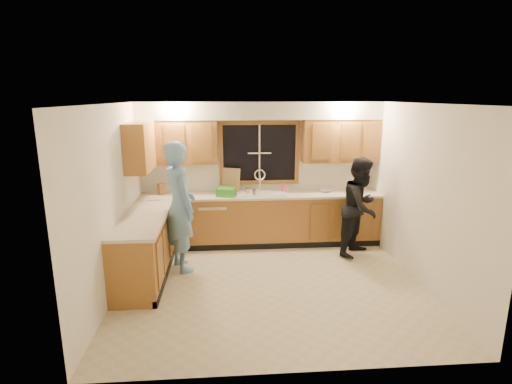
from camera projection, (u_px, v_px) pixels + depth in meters
floor at (270, 283)px, 5.68m from camera, size 4.20×4.20×0.00m
ceiling at (272, 104)px, 5.10m from camera, size 4.20×4.20×0.00m
wall_back at (259, 172)px, 7.23m from camera, size 4.20×0.00×4.20m
wall_left at (112, 201)px, 5.23m from camera, size 0.00×3.80×3.80m
wall_right at (421, 195)px, 5.55m from camera, size 0.00×3.80×3.80m
base_cabinets_back at (261, 220)px, 7.13m from camera, size 4.20×0.60×0.88m
base_cabinets_left at (145, 249)px, 5.78m from camera, size 0.60×1.90×0.88m
countertop_back at (261, 195)px, 7.01m from camera, size 4.20×0.63×0.04m
countertop_left at (144, 218)px, 5.68m from camera, size 0.63×1.90×0.04m
upper_cabinets_left at (177, 142)px, 6.83m from camera, size 1.35×0.33×0.75m
upper_cabinets_right at (340, 141)px, 7.04m from camera, size 1.35×0.33×0.75m
upper_cabinets_return at (140, 147)px, 6.19m from camera, size 0.33×0.90×0.75m
soffit at (260, 111)px, 6.80m from camera, size 4.20×0.35×0.30m
window_frame at (259, 153)px, 7.14m from camera, size 1.44×0.03×1.14m
sink at (261, 197)px, 7.03m from camera, size 0.86×0.52×0.57m
dishwasher at (213, 223)px, 7.06m from camera, size 0.60×0.56×0.82m
stove at (136, 264)px, 5.23m from camera, size 0.58×0.75×0.90m
man at (180, 207)px, 5.96m from camera, size 0.73×0.85×1.97m
woman at (361, 207)px, 6.56m from camera, size 1.00×1.01×1.64m
knife_block at (161, 189)px, 6.95m from camera, size 0.14×0.14×0.20m
cutting_board at (231, 180)px, 7.10m from camera, size 0.34×0.23×0.43m
dish_crate at (226, 192)px, 6.86m from camera, size 0.35×0.34×0.13m
soap_bottle at (284, 188)px, 7.09m from camera, size 0.09×0.09×0.17m
bowl at (325, 190)px, 7.16m from camera, size 0.28×0.28×0.05m
can_left at (247, 192)px, 6.92m from camera, size 0.09×0.09×0.12m
can_right at (254, 193)px, 6.80m from camera, size 0.08×0.08×0.12m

